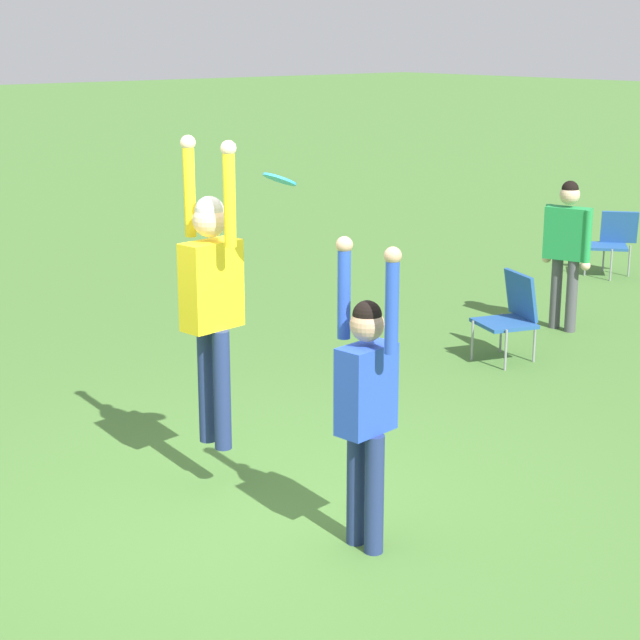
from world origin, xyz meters
The scene contains 7 objects.
ground_plane centered at (0.00, 0.00, 0.00)m, with size 120.00×120.00×0.00m, color #477533.
person_jumping centered at (-0.58, 0.03, 1.46)m, with size 0.58×0.44×2.16m.
person_defending centered at (0.81, 0.19, 1.02)m, with size 0.52×0.39×1.95m.
frisbee centered at (-0.05, 0.21, 2.23)m, with size 0.22×0.21×0.10m.
camping_chair_1 centered at (-2.87, 8.00, 0.49)m, with size 0.67×0.75×0.85m.
camping_chair_2 centered at (-1.24, 4.00, 0.49)m, with size 0.64×0.69×0.86m.
person_spectator_near centered at (-1.59, 5.29, 0.97)m, with size 0.62×0.34×1.63m.
Camera 1 is at (5.32, -3.95, 3.13)m, focal length 60.00 mm.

